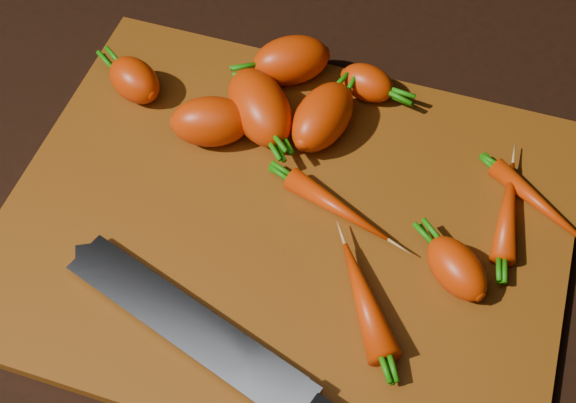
% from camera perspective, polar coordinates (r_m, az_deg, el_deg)
% --- Properties ---
extents(ground, '(2.00, 2.00, 0.01)m').
position_cam_1_polar(ground, '(0.73, -0.24, -2.17)').
color(ground, black).
extents(cutting_board, '(0.50, 0.40, 0.01)m').
position_cam_1_polar(cutting_board, '(0.72, -0.24, -1.70)').
color(cutting_board, '#64330A').
rests_on(cutting_board, ground).
extents(carrot_0, '(0.09, 0.07, 0.05)m').
position_cam_1_polar(carrot_0, '(0.76, -5.51, 5.68)').
color(carrot_0, red).
rests_on(carrot_0, cutting_board).
extents(carrot_1, '(0.07, 0.06, 0.04)m').
position_cam_1_polar(carrot_1, '(0.81, -10.87, 8.48)').
color(carrot_1, red).
rests_on(carrot_1, cutting_board).
extents(carrot_2, '(0.10, 0.11, 0.05)m').
position_cam_1_polar(carrot_2, '(0.77, -2.03, 6.71)').
color(carrot_2, red).
rests_on(carrot_2, cutting_board).
extents(carrot_3, '(0.07, 0.09, 0.05)m').
position_cam_1_polar(carrot_3, '(0.76, 2.47, 6.04)').
color(carrot_3, red).
rests_on(carrot_3, cutting_board).
extents(carrot_4, '(0.09, 0.08, 0.05)m').
position_cam_1_polar(carrot_4, '(0.81, 0.22, 10.00)').
color(carrot_4, red).
rests_on(carrot_4, cutting_board).
extents(carrot_5, '(0.06, 0.05, 0.04)m').
position_cam_1_polar(carrot_5, '(0.80, 5.65, 8.39)').
color(carrot_5, red).
rests_on(carrot_5, cutting_board).
extents(carrot_6, '(0.07, 0.07, 0.04)m').
position_cam_1_polar(carrot_6, '(0.69, 11.90, -4.67)').
color(carrot_6, red).
rests_on(carrot_6, cutting_board).
extents(carrot_7, '(0.03, 0.11, 0.02)m').
position_cam_1_polar(carrot_7, '(0.74, 15.36, -0.58)').
color(carrot_7, red).
rests_on(carrot_7, cutting_board).
extents(carrot_8, '(0.10, 0.08, 0.02)m').
position_cam_1_polar(carrot_8, '(0.75, 17.52, -0.21)').
color(carrot_8, red).
rests_on(carrot_8, cutting_board).
extents(carrot_9, '(0.08, 0.11, 0.03)m').
position_cam_1_polar(carrot_9, '(0.67, 5.43, -6.91)').
color(carrot_9, red).
rests_on(carrot_9, cutting_board).
extents(carrot_10, '(0.11, 0.06, 0.02)m').
position_cam_1_polar(carrot_10, '(0.72, 3.59, -0.46)').
color(carrot_10, red).
rests_on(carrot_10, cutting_board).
extents(knife, '(0.36, 0.14, 0.02)m').
position_cam_1_polar(knife, '(0.66, -6.00, -9.47)').
color(knife, gray).
rests_on(knife, cutting_board).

